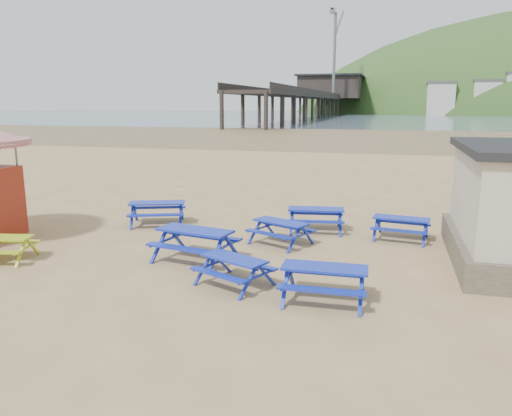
% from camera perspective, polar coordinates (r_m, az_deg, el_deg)
% --- Properties ---
extents(ground, '(400.00, 400.00, 0.00)m').
position_cam_1_polar(ground, '(14.61, -5.90, -4.77)').
color(ground, tan).
rests_on(ground, ground).
extents(wet_sand, '(400.00, 400.00, 0.00)m').
position_cam_1_polar(wet_sand, '(68.37, 10.89, 8.16)').
color(wet_sand, brown).
rests_on(wet_sand, ground).
extents(sea, '(400.00, 400.00, 0.00)m').
position_cam_1_polar(sea, '(183.17, 13.69, 10.23)').
color(sea, '#4A5D6A').
rests_on(sea, ground).
extents(picnic_table_blue_a, '(2.32, 2.10, 0.80)m').
position_cam_1_polar(picnic_table_blue_a, '(17.79, -11.20, -0.59)').
color(picnic_table_blue_a, '#160D95').
rests_on(picnic_table_blue_a, ground).
extents(picnic_table_blue_b, '(2.10, 1.94, 0.71)m').
position_cam_1_polar(picnic_table_blue_b, '(15.05, 2.84, -2.83)').
color(picnic_table_blue_b, '#160D95').
rests_on(picnic_table_blue_b, ground).
extents(picnic_table_blue_c, '(1.86, 1.58, 0.70)m').
position_cam_1_polar(picnic_table_blue_c, '(16.15, 16.23, -2.27)').
color(picnic_table_blue_c, '#160D95').
rests_on(picnic_table_blue_c, ground).
extents(picnic_table_blue_d, '(2.00, 1.85, 0.68)m').
position_cam_1_polar(picnic_table_blue_d, '(11.70, -2.51, -7.25)').
color(picnic_table_blue_d, '#160D95').
rests_on(picnic_table_blue_d, ground).
extents(picnic_table_blue_e, '(2.32, 2.01, 0.86)m').
position_cam_1_polar(picnic_table_blue_e, '(13.59, -6.96, -4.19)').
color(picnic_table_blue_e, '#160D95').
rests_on(picnic_table_blue_e, ground).
extents(picnic_table_blue_f, '(1.85, 1.50, 0.76)m').
position_cam_1_polar(picnic_table_blue_f, '(10.92, 7.80, -8.54)').
color(picnic_table_blue_f, '#160D95').
rests_on(picnic_table_blue_f, ground).
extents(picnic_table_yellow, '(1.82, 1.58, 0.67)m').
position_cam_1_polar(picnic_table_yellow, '(15.12, -27.06, -4.15)').
color(picnic_table_yellow, '#8AB80E').
rests_on(picnic_table_yellow, ground).
extents(pier, '(24.00, 220.00, 39.29)m').
position_cam_1_polar(pier, '(192.67, 8.37, 12.13)').
color(pier, black).
rests_on(pier, ground).
extents(picnic_table_blue_g, '(2.01, 1.71, 0.77)m').
position_cam_1_polar(picnic_table_blue_g, '(16.69, 6.85, -1.32)').
color(picnic_table_blue_g, '#160D95').
rests_on(picnic_table_blue_g, ground).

